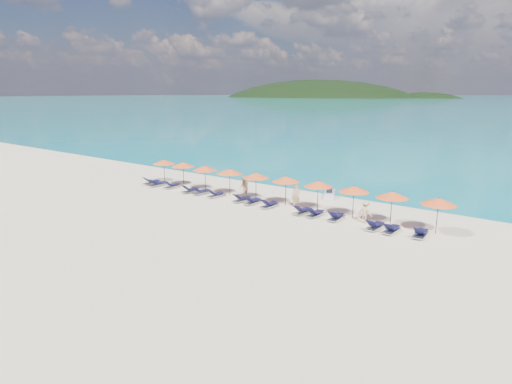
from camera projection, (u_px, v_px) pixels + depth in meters
The scene contains 32 objects.
ground at pixel (230, 217), 29.28m from camera, with size 1400.00×1400.00×0.00m, color beige.
headland_main at pixel (314, 124), 633.06m from camera, with size 374.00×242.00×126.50m.
headland_small at pixel (422, 125), 559.40m from camera, with size 162.00×126.00×85.50m.
jetski at pixel (329, 194), 34.52m from camera, with size 1.62×2.28×0.76m.
beachgoer_a at pixel (296, 196), 31.70m from camera, with size 0.62×0.41×1.71m, color tan.
beachgoer_b at pixel (244, 188), 33.84m from camera, with size 0.92×0.53×1.89m, color tan.
beachgoer_c at pixel (365, 212), 27.75m from camera, with size 0.99×0.46×1.54m, color tan.
umbrella_0 at pixel (164, 162), 39.64m from camera, with size 2.10×2.10×2.28m.
umbrella_1 at pixel (183, 165), 38.22m from camera, with size 2.10×2.10×2.28m.
umbrella_2 at pixel (205, 168), 36.39m from camera, with size 2.10×2.10×2.28m.
umbrella_3 at pixel (230, 171), 34.93m from camera, with size 2.10×2.10×2.28m.
umbrella_4 at pixel (256, 175), 33.22m from camera, with size 2.10×2.10×2.28m.
umbrella_5 at pixel (286, 179), 31.83m from camera, with size 2.10×2.10×2.28m.
umbrella_6 at pixel (318, 184), 30.21m from camera, with size 2.10×2.10×2.28m.
umbrella_7 at pixel (354, 189), 28.63m from camera, with size 2.10×2.10×2.28m.
umbrella_8 at pixel (392, 195), 26.99m from camera, with size 2.10×2.10×2.28m.
umbrella_9 at pixel (439, 201), 25.39m from camera, with size 2.10×2.10×2.28m.
lounger_0 at pixel (151, 182), 39.56m from camera, with size 0.78×1.75×0.66m.
lounger_1 at pixel (157, 184), 38.74m from camera, with size 0.62×1.70×0.66m.
lounger_2 at pixel (172, 185), 38.01m from camera, with size 0.67×1.72×0.66m.
lounger_3 at pixel (190, 190), 36.27m from camera, with size 0.71×1.73×0.66m.
lounger_4 at pixel (201, 192), 35.65m from camera, with size 0.77×1.75×0.66m.
lounger_5 at pixel (216, 194), 34.70m from camera, with size 0.72×1.73×0.66m.
lounger_6 at pixel (242, 199), 33.26m from camera, with size 0.76×1.75×0.66m.
lounger_7 at pixel (253, 201), 32.56m from camera, with size 0.69×1.72×0.66m.
lounger_8 at pixel (269, 204), 31.60m from camera, with size 0.67×1.72×0.66m.
lounger_9 at pixel (302, 211), 29.93m from camera, with size 0.75×1.74×0.66m.
lounger_10 at pixel (315, 213), 29.30m from camera, with size 0.64×1.71×0.66m.
lounger_11 at pixel (336, 217), 28.50m from camera, with size 0.72×1.73×0.66m.
lounger_12 at pixel (375, 226), 26.60m from camera, with size 0.74×1.74×0.66m.
lounger_13 at pixel (391, 229), 25.95m from camera, with size 0.67×1.72×0.66m.
lounger_14 at pixel (421, 233), 25.20m from camera, with size 0.75×1.74×0.66m.
Camera 1 is at (18.47, -21.26, 8.38)m, focal length 30.00 mm.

